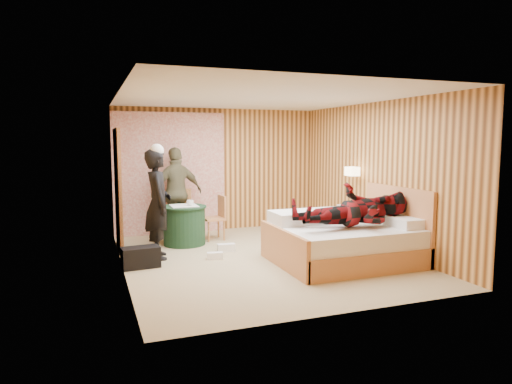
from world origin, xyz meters
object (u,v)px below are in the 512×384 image
object	(u,v)px
wall_lamp	(352,171)
nightstand	(342,225)
chair_near	(217,214)
chair_far	(179,210)
man_at_table	(177,193)
man_on_bed	(356,199)
bed	(345,241)
round_table	(184,225)
duffel_bag	(141,257)
woman_standing	(158,204)

from	to	relation	value
wall_lamp	nightstand	bearing A→B (deg)	100.57
chair_near	chair_far	bearing A→B (deg)	-128.22
man_at_table	man_on_bed	xyz separation A→B (m)	(2.10, -2.90, 0.13)
chair_far	man_on_bed	distance (m)	3.56
nightstand	man_on_bed	xyz separation A→B (m)	(-0.73, -1.56, 0.70)
bed	round_table	size ratio (longest dim) A/B	2.61
chair_far	man_on_bed	xyz separation A→B (m)	(2.07, -2.86, 0.45)
chair_far	man_on_bed	world-z (taller)	man_on_bed
duffel_bag	woman_standing	bearing A→B (deg)	49.21
wall_lamp	chair_far	xyz separation A→B (m)	(-2.84, 1.53, -0.76)
duffel_bag	man_at_table	world-z (taller)	man_at_table
chair_far	chair_near	bearing A→B (deg)	-9.10
chair_near	round_table	bearing A→B (deg)	-77.19
wall_lamp	bed	world-z (taller)	wall_lamp
nightstand	wall_lamp	bearing A→B (deg)	-79.43
duffel_bag	round_table	bearing A→B (deg)	49.07
chair_far	duffel_bag	world-z (taller)	chair_far
bed	duffel_bag	distance (m)	3.07
nightstand	woman_standing	bearing A→B (deg)	-177.93
bed	chair_far	size ratio (longest dim) A/B	2.23
chair_near	wall_lamp	bearing A→B (deg)	58.87
nightstand	chair_far	xyz separation A→B (m)	(-2.80, 1.30, 0.25)
bed	man_at_table	xyz separation A→B (m)	(-2.07, 2.67, 0.54)
woman_standing	man_at_table	distance (m)	1.56
duffel_bag	man_on_bed	distance (m)	3.26
round_table	chair_far	distance (m)	0.66
woman_standing	man_at_table	bearing A→B (deg)	-18.21
bed	woman_standing	world-z (taller)	woman_standing
chair_near	woman_standing	size ratio (longest dim) A/B	0.48
chair_far	woman_standing	distance (m)	1.57
chair_far	man_at_table	distance (m)	0.33
man_at_table	duffel_bag	bearing A→B (deg)	53.25
wall_lamp	bed	bearing A→B (deg)	-126.01
man_on_bed	man_at_table	bearing A→B (deg)	125.94
duffel_bag	man_at_table	xyz separation A→B (m)	(0.90, 1.93, 0.71)
wall_lamp	duffel_bag	xyz separation A→B (m)	(-3.77, -0.37, -1.15)
round_table	man_at_table	size ratio (longest dim) A/B	0.46
bed	man_on_bed	size ratio (longest dim) A/B	1.17
man_on_bed	wall_lamp	bearing A→B (deg)	59.86
duffel_bag	man_at_table	size ratio (longest dim) A/B	0.31
man_at_table	man_on_bed	distance (m)	3.58
chair_far	man_at_table	bearing A→B (deg)	157.81
bed	nightstand	world-z (taller)	bed
chair_near	duffel_bag	size ratio (longest dim) A/B	1.53
chair_near	man_on_bed	bearing A→B (deg)	25.97
wall_lamp	nightstand	size ratio (longest dim) A/B	0.45
duffel_bag	man_at_table	distance (m)	2.25
wall_lamp	chair_near	xyz separation A→B (m)	(-2.21, 1.11, -0.82)
man_at_table	chair_near	bearing A→B (deg)	133.71
wall_lamp	duffel_bag	size ratio (longest dim) A/B	0.48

